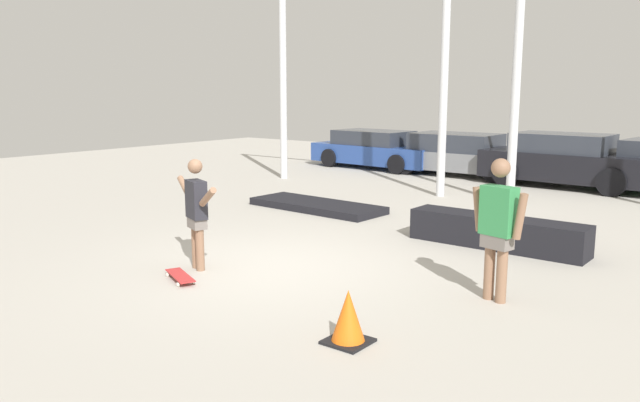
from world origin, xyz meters
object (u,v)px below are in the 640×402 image
(bystander, at_px, (498,224))
(skateboard, at_px, (180,276))
(grind_box, at_px, (497,232))
(traffic_cone, at_px, (348,317))
(parked_car_blue, at_px, (376,150))
(parked_car_grey, at_px, (459,155))
(parked_car_black, at_px, (566,161))
(skateboarder, at_px, (197,209))
(manual_pad, at_px, (317,206))

(bystander, bearing_deg, skateboard, 40.01)
(grind_box, xyz_separation_m, traffic_cone, (0.36, -4.71, 0.02))
(parked_car_blue, relative_size, bystander, 2.59)
(grind_box, bearing_deg, parked_car_grey, 119.47)
(bystander, bearing_deg, grind_box, -54.52)
(grind_box, height_order, bystander, bystander)
(parked_car_black, xyz_separation_m, traffic_cone, (1.49, -12.09, -0.42))
(parked_car_black, xyz_separation_m, bystander, (2.15, -9.92, 0.27))
(parked_car_blue, distance_m, parked_car_black, 6.25)
(parked_car_blue, xyz_separation_m, parked_car_black, (6.24, -0.38, 0.09))
(skateboarder, height_order, manual_pad, skateboarder)
(grind_box, height_order, manual_pad, grind_box)
(skateboarder, height_order, grind_box, skateboarder)
(parked_car_black, relative_size, bystander, 2.53)
(manual_pad, xyz_separation_m, parked_car_grey, (-0.01, 7.01, 0.54))
(parked_car_blue, height_order, traffic_cone, parked_car_blue)
(manual_pad, height_order, bystander, bystander)
(parked_car_grey, xyz_separation_m, bystander, (5.44, -10.35, 0.35))
(parked_car_black, bearing_deg, skateboard, -94.86)
(parked_car_grey, bearing_deg, skateboard, -82.02)
(parked_car_grey, bearing_deg, bystander, -62.38)
(parked_car_blue, bearing_deg, parked_car_black, 0.79)
(parked_car_grey, bearing_deg, parked_car_black, -7.58)
(skateboard, distance_m, bystander, 4.24)
(skateboarder, distance_m, parked_car_grey, 11.77)
(skateboarder, xyz_separation_m, traffic_cone, (3.27, -0.85, -0.61))
(skateboard, bearing_deg, grind_box, 81.29)
(grind_box, bearing_deg, parked_car_black, 98.72)
(grind_box, relative_size, parked_car_black, 0.65)
(grind_box, xyz_separation_m, parked_car_black, (-1.13, 7.38, 0.44))
(skateboarder, relative_size, traffic_cone, 2.84)
(skateboard, relative_size, parked_car_black, 0.17)
(skateboarder, distance_m, bystander, 4.15)
(manual_pad, distance_m, traffic_cone, 7.29)
(parked_car_grey, relative_size, traffic_cone, 8.11)
(skateboarder, bearing_deg, traffic_cone, 6.47)
(parked_car_blue, distance_m, traffic_cone, 14.67)
(manual_pad, height_order, parked_car_blue, parked_car_blue)
(parked_car_blue, xyz_separation_m, bystander, (8.39, -10.29, 0.36))
(skateboard, bearing_deg, manual_pad, 131.14)
(bystander, bearing_deg, parked_car_black, -64.22)
(parked_car_black, bearing_deg, skateboarder, -96.33)
(grind_box, height_order, parked_car_black, parked_car_black)
(parked_car_grey, height_order, parked_car_black, parked_car_black)
(parked_car_black, height_order, bystander, bystander)
(parked_car_grey, bearing_deg, manual_pad, -89.99)
(skateboarder, distance_m, manual_pad, 4.96)
(parked_car_black, bearing_deg, parked_car_blue, 179.19)
(parked_car_blue, relative_size, parked_car_grey, 1.00)
(manual_pad, bearing_deg, grind_box, -10.38)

